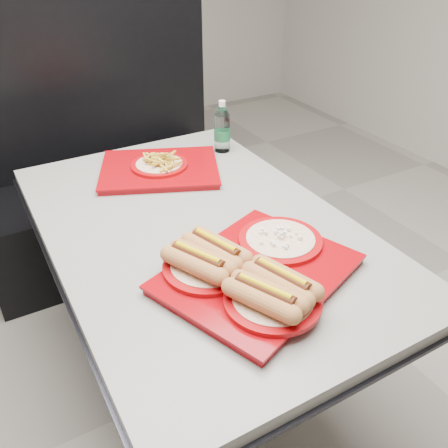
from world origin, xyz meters
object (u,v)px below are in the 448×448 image
booth_bench (106,183)px  water_bottle (222,130)px  tray_near (252,269)px  diner_table (200,265)px  tray_far (159,166)px

booth_bench → water_bottle: booth_bench is taller
tray_near → water_bottle: 0.87m
tray_near → water_bottle: water_bottle is taller
tray_near → booth_bench: bearing=89.8°
diner_table → water_bottle: bearing=53.1°
diner_table → tray_near: (-0.00, -0.33, 0.21)m
diner_table → tray_far: tray_far is taller
booth_bench → tray_far: 0.78m
tray_far → diner_table: bearing=-95.6°
booth_bench → tray_near: size_ratio=2.23×
tray_near → tray_far: size_ratio=1.11×
tray_far → tray_near: bearing=-93.4°
booth_bench → water_bottle: (0.35, -0.63, 0.44)m
tray_far → water_bottle: size_ratio=2.54×
tray_near → tray_far: (0.04, 0.73, -0.01)m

